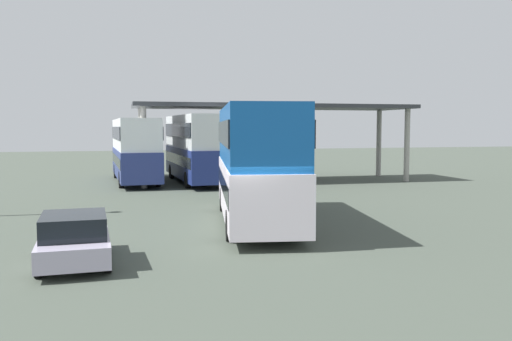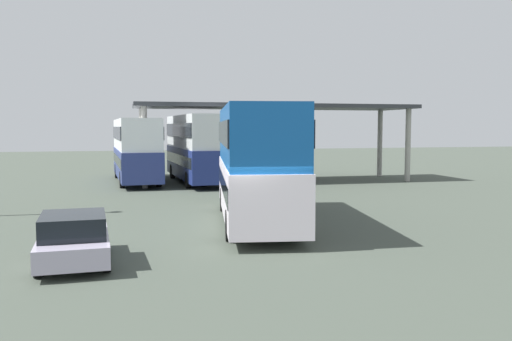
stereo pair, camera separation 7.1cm
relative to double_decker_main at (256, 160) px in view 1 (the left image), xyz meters
name	(u,v)px [view 1 (the left image)]	position (x,y,z in m)	size (l,w,h in m)	color
ground_plane	(261,246)	(-0.89, -3.89, -2.38)	(140.00, 140.00, 0.00)	#424A40
double_decker_main	(256,160)	(0.00, 0.00, 0.00)	(4.12, 10.29, 4.36)	white
parked_hatchback	(74,239)	(-6.25, -4.64, -1.71)	(1.91, 3.91, 1.35)	#B5ACC5
double_decker_near_canopy	(135,148)	(-3.70, 16.89, -0.11)	(2.81, 10.80, 4.14)	navy
double_decker_mid_row	(196,146)	(0.14, 15.65, 0.01)	(2.88, 10.59, 4.39)	navy
depot_canopy	(274,110)	(5.30, 14.91, 2.36)	(18.53, 5.72, 5.11)	#33353A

